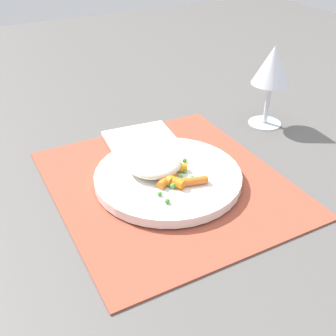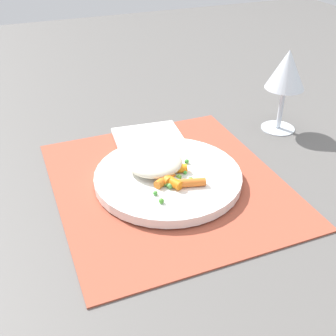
# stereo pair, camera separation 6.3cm
# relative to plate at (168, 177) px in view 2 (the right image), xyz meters

# --- Properties ---
(ground_plane) EXTENTS (2.40, 2.40, 0.00)m
(ground_plane) POSITION_rel_plate_xyz_m (0.00, 0.00, -0.01)
(ground_plane) COLOR #565451
(placemat) EXTENTS (0.41, 0.37, 0.01)m
(placemat) POSITION_rel_plate_xyz_m (0.00, 0.00, -0.01)
(placemat) COLOR #9E4733
(placemat) RESTS_ON ground_plane
(plate) EXTENTS (0.25, 0.25, 0.02)m
(plate) POSITION_rel_plate_xyz_m (0.00, 0.00, 0.00)
(plate) COLOR white
(plate) RESTS_ON placemat
(rice_mound) EXTENTS (0.09, 0.09, 0.03)m
(rice_mound) POSITION_rel_plate_xyz_m (-0.02, -0.02, 0.02)
(rice_mound) COLOR beige
(rice_mound) RESTS_ON plate
(carrot_portion) EXTENTS (0.08, 0.08, 0.02)m
(carrot_portion) POSITION_rel_plate_xyz_m (0.02, -0.00, 0.02)
(carrot_portion) COLOR orange
(carrot_portion) RESTS_ON plate
(pea_scatter) EXTENTS (0.10, 0.09, 0.01)m
(pea_scatter) POSITION_rel_plate_xyz_m (0.03, -0.00, 0.01)
(pea_scatter) COLOR #4A9830
(pea_scatter) RESTS_ON plate
(fork) EXTENTS (0.21, 0.03, 0.01)m
(fork) POSITION_rel_plate_xyz_m (-0.04, 0.00, 0.01)
(fork) COLOR #BCBCBC
(fork) RESTS_ON plate
(wine_glass) EXTENTS (0.08, 0.08, 0.17)m
(wine_glass) POSITION_rel_plate_xyz_m (-0.10, 0.29, 0.11)
(wine_glass) COLOR silver
(wine_glass) RESTS_ON ground_plane
(napkin) EXTENTS (0.10, 0.14, 0.01)m
(napkin) POSITION_rel_plate_xyz_m (-0.16, 0.02, -0.00)
(napkin) COLOR white
(napkin) RESTS_ON placemat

